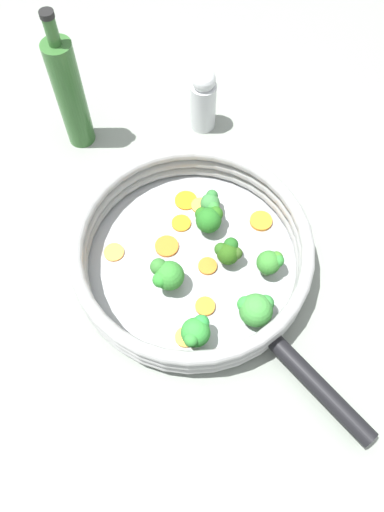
# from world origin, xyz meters

# --- Properties ---
(ground_plane) EXTENTS (4.00, 4.00, 0.00)m
(ground_plane) POSITION_xyz_m (0.00, 0.00, 0.00)
(ground_plane) COLOR gray
(skillet) EXTENTS (0.33, 0.33, 0.01)m
(skillet) POSITION_xyz_m (0.00, 0.00, 0.01)
(skillet) COLOR #939699
(skillet) RESTS_ON ground_plane
(skillet_rim_wall) EXTENTS (0.35, 0.35, 0.06)m
(skillet_rim_wall) POSITION_xyz_m (0.00, 0.00, 0.04)
(skillet_rim_wall) COLOR gray
(skillet_rim_wall) RESTS_ON skillet
(skillet_handle) EXTENTS (0.18, 0.05, 0.02)m
(skillet_handle) POSITION_xyz_m (-0.25, -0.04, 0.03)
(skillet_handle) COLOR black
(skillet_handle) RESTS_ON skillet
(skillet_rivet_left) EXTENTS (0.01, 0.01, 0.01)m
(skillet_rivet_left) POSITION_xyz_m (-0.16, 0.01, 0.02)
(skillet_rivet_left) COLOR #8F9B93
(skillet_rivet_left) RESTS_ON skillet
(skillet_rivet_right) EXTENTS (0.01, 0.01, 0.01)m
(skillet_rivet_right) POSITION_xyz_m (-0.15, -0.05, 0.02)
(skillet_rivet_right) COLOR gray
(skillet_rivet_right) RESTS_ON skillet
(carrot_slice_0) EXTENTS (0.04, 0.04, 0.01)m
(carrot_slice_0) POSITION_xyz_m (0.00, -0.13, 0.02)
(carrot_slice_0) COLOR orange
(carrot_slice_0) RESTS_ON skillet
(carrot_slice_1) EXTENTS (0.04, 0.04, 0.01)m
(carrot_slice_1) POSITION_xyz_m (-0.10, 0.07, 0.02)
(carrot_slice_1) COLOR #F59D38
(carrot_slice_1) RESTS_ON skillet
(carrot_slice_2) EXTENTS (0.04, 0.04, 0.00)m
(carrot_slice_2) POSITION_xyz_m (0.08, -0.06, 0.02)
(carrot_slice_2) COLOR #EC953C
(carrot_slice_2) RESTS_ON skillet
(carrot_slice_3) EXTENTS (0.03, 0.03, 0.00)m
(carrot_slice_3) POSITION_xyz_m (-0.02, -0.01, 0.02)
(carrot_slice_3) COLOR orange
(carrot_slice_3) RESTS_ON skillet
(carrot_slice_4) EXTENTS (0.04, 0.04, 0.00)m
(carrot_slice_4) POSITION_xyz_m (0.10, -0.05, 0.02)
(carrot_slice_4) COLOR orange
(carrot_slice_4) RESTS_ON skillet
(carrot_slice_5) EXTENTS (0.04, 0.04, 0.00)m
(carrot_slice_5) POSITION_xyz_m (0.07, 0.09, 0.02)
(carrot_slice_5) COLOR orange
(carrot_slice_5) RESTS_ON skillet
(carrot_slice_6) EXTENTS (0.04, 0.04, 0.01)m
(carrot_slice_6) POSITION_xyz_m (-0.07, 0.02, 0.02)
(carrot_slice_6) COLOR orange
(carrot_slice_6) RESTS_ON skillet
(carrot_slice_7) EXTENTS (0.04, 0.04, 0.00)m
(carrot_slice_7) POSITION_xyz_m (0.04, 0.02, 0.02)
(carrot_slice_7) COLOR orange
(carrot_slice_7) RESTS_ON skillet
(carrot_slice_8) EXTENTS (0.03, 0.03, 0.00)m
(carrot_slice_8) POSITION_xyz_m (0.06, -0.02, 0.02)
(carrot_slice_8) COLOR orange
(carrot_slice_8) RESTS_ON skillet
(broccoli_floret_0) EXTENTS (0.04, 0.04, 0.05)m
(broccoli_floret_0) POSITION_xyz_m (0.03, -0.05, 0.04)
(broccoli_floret_0) COLOR #6E954C
(broccoli_floret_0) RESTS_ON skillet
(broccoli_floret_1) EXTENTS (0.05, 0.05, 0.05)m
(broccoli_floret_1) POSITION_xyz_m (-0.02, 0.05, 0.05)
(broccoli_floret_1) COLOR #7EAD6B
(broccoli_floret_1) RESTS_ON skillet
(broccoli_floret_2) EXTENTS (0.04, 0.05, 0.05)m
(broccoli_floret_2) POSITION_xyz_m (-0.11, 0.06, 0.05)
(broccoli_floret_2) COLOR #7BAE6D
(broccoli_floret_2) RESTS_ON skillet
(broccoli_floret_3) EXTENTS (0.04, 0.03, 0.04)m
(broccoli_floret_3) POSITION_xyz_m (0.06, -0.07, 0.04)
(broccoli_floret_3) COLOR #729A54
(broccoli_floret_3) RESTS_ON skillet
(broccoli_floret_4) EXTENTS (0.04, 0.04, 0.04)m
(broccoli_floret_4) POSITION_xyz_m (-0.03, -0.05, 0.04)
(broccoli_floret_4) COLOR #75A35A
(broccoli_floret_4) RESTS_ON skillet
(broccoli_floret_5) EXTENTS (0.04, 0.04, 0.05)m
(broccoli_floret_5) POSITION_xyz_m (-0.07, -0.09, 0.04)
(broccoli_floret_5) COLOR #638653
(broccoli_floret_5) RESTS_ON skillet
(broccoli_floret_6) EXTENTS (0.05, 0.05, 0.05)m
(broccoli_floret_6) POSITION_xyz_m (-0.12, -0.03, 0.04)
(broccoli_floret_6) COLOR #7B9456
(broccoli_floret_6) RESTS_ON skillet
(salt_shaker) EXTENTS (0.04, 0.04, 0.12)m
(salt_shaker) POSITION_xyz_m (0.23, -0.17, 0.06)
(salt_shaker) COLOR silver
(salt_shaker) RESTS_ON ground_plane
(oil_bottle) EXTENTS (0.05, 0.05, 0.25)m
(oil_bottle) POSITION_xyz_m (0.31, 0.03, 0.10)
(oil_bottle) COLOR #2D5B28
(oil_bottle) RESTS_ON ground_plane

